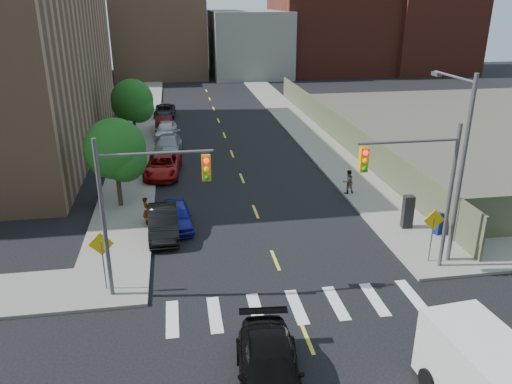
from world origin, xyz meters
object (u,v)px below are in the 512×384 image
object	(u,v)px
parked_car_black	(163,222)
parked_car_white	(166,130)
mailbox	(439,223)
payphone	(408,212)
pedestrian_west	(146,211)
black_sedan	(269,371)
parked_car_silver	(168,146)
parked_car_grey	(165,111)
parked_car_maroon	(164,125)
parked_car_blue	(177,216)
pedestrian_east	(348,182)
parked_car_red	(163,166)

from	to	relation	value
parked_car_black	parked_car_white	world-z (taller)	parked_car_white
mailbox	payphone	world-z (taller)	payphone
mailbox	pedestrian_west	bearing A→B (deg)	142.98
black_sedan	parked_car_white	bearing A→B (deg)	101.31
parked_car_silver	parked_car_grey	xyz separation A→B (m)	(-0.34, 14.13, -0.12)
mailbox	parked_car_maroon	bearing A→B (deg)	97.50
black_sedan	pedestrian_west	distance (m)	14.10
parked_car_white	parked_car_grey	world-z (taller)	parked_car_white
parked_car_blue	pedestrian_east	bearing A→B (deg)	11.01
payphone	black_sedan	bearing A→B (deg)	-126.86
parked_car_red	payphone	xyz separation A→B (m)	(13.29, -11.32, 0.35)
parked_car_grey	payphone	xyz separation A→B (m)	(13.29, -30.53, 0.44)
pedestrian_east	payphone	bearing A→B (deg)	98.72
parked_car_black	black_sedan	xyz separation A→B (m)	(3.49, -12.13, 0.02)
parked_car_black	pedestrian_east	bearing A→B (deg)	16.75
parked_car_red	parked_car_silver	distance (m)	5.09
parked_car_blue	pedestrian_west	size ratio (longest dim) A/B	2.48
parked_car_blue	parked_car_red	bearing A→B (deg)	90.93
mailbox	parked_car_silver	bearing A→B (deg)	106.13
pedestrian_west	pedestrian_east	distance (m)	12.88
pedestrian_east	black_sedan	bearing A→B (deg)	56.42
parked_car_silver	mailbox	bearing A→B (deg)	-45.61
parked_car_white	mailbox	xyz separation A→B (m)	(14.45, -22.68, -0.01)
parked_car_silver	parked_car_maroon	xyz separation A→B (m)	(-0.34, 7.18, 0.00)
payphone	mailbox	bearing A→B (deg)	-31.39
parked_car_maroon	pedestrian_west	size ratio (longest dim) A/B	2.91
parked_car_black	pedestrian_west	xyz separation A→B (m)	(-0.91, 1.26, 0.21)
parked_car_maroon	black_sedan	distance (m)	34.38
parked_car_black	pedestrian_east	xyz separation A→B (m)	(11.69, 3.94, 0.20)
parked_car_grey	parked_car_black	bearing A→B (deg)	-87.22
parked_car_maroon	black_sedan	world-z (taller)	parked_car_maroon
payphone	pedestrian_west	world-z (taller)	payphone
parked_car_white	parked_car_silver	bearing A→B (deg)	-82.24
parked_car_maroon	payphone	distance (m)	27.07
mailbox	parked_car_grey	bearing A→B (deg)	91.63
parked_car_red	pedestrian_west	xyz separation A→B (m)	(-0.80, -8.54, 0.22)
black_sedan	pedestrian_west	bearing A→B (deg)	113.45
parked_car_red	payphone	size ratio (longest dim) A/B	2.81
parked_car_white	payphone	bearing A→B (deg)	-52.90
pedestrian_west	parked_car_white	bearing A→B (deg)	-19.97
parked_car_black	payphone	distance (m)	13.27
parked_car_silver	parked_car_maroon	world-z (taller)	parked_car_maroon
parked_car_white	black_sedan	world-z (taller)	parked_car_white
mailbox	pedestrian_east	xyz separation A→B (m)	(-2.82, 6.46, 0.19)
parked_car_black	payphone	bearing A→B (deg)	-8.45
payphone	parked_car_red	bearing A→B (deg)	145.09
parked_car_black	mailbox	distance (m)	14.73
parked_car_maroon	parked_car_grey	size ratio (longest dim) A/B	1.00
parked_car_black	parked_car_maroon	size ratio (longest dim) A/B	0.96
mailbox	pedestrian_east	size ratio (longest dim) A/B	0.78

